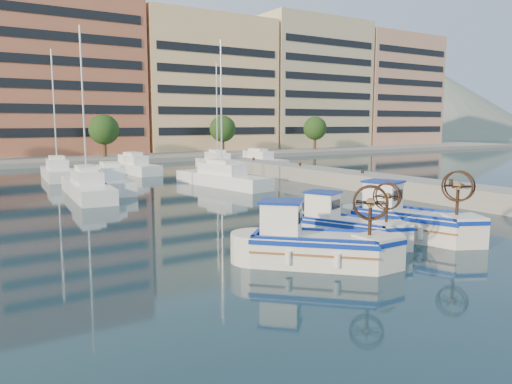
# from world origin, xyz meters

# --- Properties ---
(ground) EXTENTS (300.00, 300.00, 0.00)m
(ground) POSITION_xyz_m (0.00, 0.00, 0.00)
(ground) COLOR #1A3645
(ground) RESTS_ON ground
(quay) EXTENTS (3.00, 60.00, 1.20)m
(quay) POSITION_xyz_m (13.00, 8.00, 0.60)
(quay) COLOR gray
(quay) RESTS_ON ground
(waterfront) EXTENTS (180.00, 40.00, 25.60)m
(waterfront) POSITION_xyz_m (9.23, 65.04, 11.10)
(waterfront) COLOR gray
(waterfront) RESTS_ON ground
(hill_east) EXTENTS (160.00, 160.00, 50.00)m
(hill_east) POSITION_xyz_m (140.00, 110.00, 0.00)
(hill_east) COLOR slate
(hill_east) RESTS_ON ground
(yacht_marina) EXTENTS (36.66, 23.93, 11.50)m
(yacht_marina) POSITION_xyz_m (-2.68, 28.07, 0.53)
(yacht_marina) COLOR white
(yacht_marina) RESTS_ON ground
(fishing_boat_a) EXTENTS (4.55, 4.51, 2.94)m
(fishing_boat_a) POSITION_xyz_m (-3.52, -0.55, 0.81)
(fishing_boat_a) COLOR silver
(fishing_boat_a) RESTS_ON ground
(fishing_boat_b) EXTENTS (3.29, 4.47, 2.69)m
(fishing_boat_b) POSITION_xyz_m (-0.20, 1.44, 0.74)
(fishing_boat_b) COLOR silver
(fishing_boat_b) RESTS_ON ground
(fishing_boat_c) EXTENTS (3.48, 5.17, 3.12)m
(fishing_boat_c) POSITION_xyz_m (2.80, 0.66, 0.86)
(fishing_boat_c) COLOR silver
(fishing_boat_c) RESTS_ON ground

